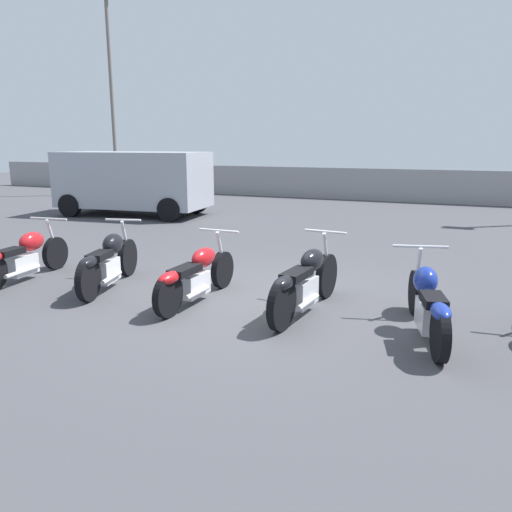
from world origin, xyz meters
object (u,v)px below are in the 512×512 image
motorcycle_slot_0 (24,256)px  motorcycle_slot_4 (428,304)px  light_pole_left (111,79)px  parked_van (133,180)px  motorcycle_slot_3 (305,282)px  motorcycle_slot_1 (108,261)px  motorcycle_slot_2 (196,275)px

motorcycle_slot_0 → motorcycle_slot_4: same height
light_pole_left → parked_van: bearing=-47.8°
light_pole_left → motorcycle_slot_3: light_pole_left is taller
motorcycle_slot_1 → motorcycle_slot_3: motorcycle_slot_3 is taller
motorcycle_slot_3 → parked_van: (-7.74, 6.87, 0.66)m
motorcycle_slot_3 → parked_van: parked_van is taller
motorcycle_slot_3 → parked_van: bearing=144.1°
motorcycle_slot_1 → motorcycle_slot_4: (4.76, -0.19, -0.03)m
motorcycle_slot_0 → motorcycle_slot_2: size_ratio=0.99×
light_pole_left → motorcycle_slot_4: (13.93, -12.20, -4.45)m
motorcycle_slot_1 → parked_van: bearing=108.7°
motorcycle_slot_1 → motorcycle_slot_2: size_ratio=0.98×
motorcycle_slot_2 → motorcycle_slot_4: size_ratio=1.01×
light_pole_left → motorcycle_slot_0: (7.58, -12.19, -4.44)m
motorcycle_slot_2 → motorcycle_slot_4: motorcycle_slot_4 is taller
motorcycle_slot_0 → motorcycle_slot_3: motorcycle_slot_3 is taller
motorcycle_slot_3 → motorcycle_slot_4: (1.56, -0.22, -0.04)m
light_pole_left → motorcycle_slot_1: bearing=-52.6°
motorcycle_slot_4 → parked_van: bearing=128.1°
motorcycle_slot_0 → motorcycle_slot_3: size_ratio=0.95×
motorcycle_slot_3 → motorcycle_slot_4: 1.58m
motorcycle_slot_1 → motorcycle_slot_3: 3.20m
motorcycle_slot_2 → light_pole_left: bearing=133.2°
motorcycle_slot_3 → parked_van: 10.37m
motorcycle_slot_2 → motorcycle_slot_0: bearing=-177.1°
motorcycle_slot_2 → motorcycle_slot_4: 3.15m
motorcycle_slot_3 → motorcycle_slot_4: bearing=-2.4°
motorcycle_slot_4 → motorcycle_slot_0: bearing=165.4°
motorcycle_slot_0 → motorcycle_slot_1: bearing=0.4°
motorcycle_slot_0 → parked_van: (-2.96, 7.09, 0.69)m
light_pole_left → motorcycle_slot_4: bearing=-41.2°
motorcycle_slot_0 → motorcycle_slot_2: motorcycle_slot_0 is taller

